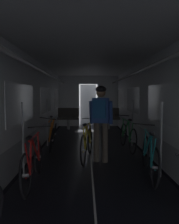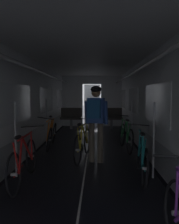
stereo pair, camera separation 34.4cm
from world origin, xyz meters
name	(u,v)px [view 1 (the left image)]	position (x,y,z in m)	size (l,w,h in m)	color
train_car_shell	(91,88)	(0.00, 3.60, 1.70)	(3.14, 12.34, 2.57)	black
bench_seat_far_left	(68,116)	(-0.90, 8.07, 0.57)	(0.98, 0.51, 0.95)	gray
bench_seat_far_right	(109,116)	(0.90, 8.07, 0.57)	(0.98, 0.51, 0.95)	gray
bicycle_green	(128,136)	(1.04, 4.21, 0.38)	(0.44, 1.69, 0.95)	black
bicycle_teal	(150,156)	(1.07, 2.12, 0.38)	(0.44, 1.69, 0.95)	black
bicycle_red	(33,162)	(-1.03, 1.79, 0.38)	(0.44, 1.69, 0.94)	black
bicycle_orange	(53,135)	(-1.06, 4.41, 0.38)	(0.44, 1.70, 0.96)	black
person_cyclist_aisle	(101,115)	(0.21, 3.05, 1.07)	(0.56, 0.45, 1.73)	brown
bicycle_yellow_in_aisle	(87,143)	(-0.10, 3.31, 0.38)	(0.47, 1.68, 0.94)	black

